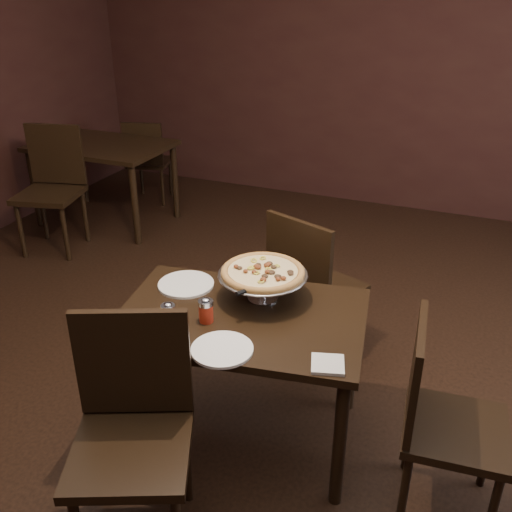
% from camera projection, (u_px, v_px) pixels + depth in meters
% --- Properties ---
extents(room, '(6.04, 7.04, 2.84)m').
position_uv_depth(room, '(242.00, 160.00, 2.16)').
color(room, black).
rests_on(room, ground).
extents(dining_table, '(1.19, 0.89, 0.68)m').
position_uv_depth(dining_table, '(242.00, 331.00, 2.57)').
color(dining_table, black).
rests_on(dining_table, ground).
extents(background_table, '(1.16, 0.77, 0.72)m').
position_uv_depth(background_table, '(102.00, 154.00, 5.00)').
color(background_table, black).
rests_on(background_table, ground).
extents(pizza_stand, '(0.41, 0.41, 0.17)m').
position_uv_depth(pizza_stand, '(263.00, 272.00, 2.59)').
color(pizza_stand, silver).
rests_on(pizza_stand, dining_table).
extents(parmesan_shaker, '(0.06, 0.06, 0.11)m').
position_uv_depth(parmesan_shaker, '(168.00, 314.00, 2.43)').
color(parmesan_shaker, beige).
rests_on(parmesan_shaker, dining_table).
extents(pepper_flake_shaker, '(0.07, 0.07, 0.12)m').
position_uv_depth(pepper_flake_shaker, '(206.00, 310.00, 2.45)').
color(pepper_flake_shaker, maroon).
rests_on(pepper_flake_shaker, dining_table).
extents(packet_caddy, '(0.08, 0.08, 0.06)m').
position_uv_depth(packet_caddy, '(158.00, 319.00, 2.44)').
color(packet_caddy, black).
rests_on(packet_caddy, dining_table).
extents(napkin_stack, '(0.16, 0.16, 0.01)m').
position_uv_depth(napkin_stack, '(328.00, 364.00, 2.19)').
color(napkin_stack, silver).
rests_on(napkin_stack, dining_table).
extents(plate_left, '(0.27, 0.27, 0.01)m').
position_uv_depth(plate_left, '(186.00, 284.00, 2.76)').
color(plate_left, white).
rests_on(plate_left, dining_table).
extents(plate_near, '(0.25, 0.25, 0.01)m').
position_uv_depth(plate_near, '(222.00, 349.00, 2.28)').
color(plate_near, white).
rests_on(plate_near, dining_table).
extents(serving_spatula, '(0.17, 0.17, 0.03)m').
position_uv_depth(serving_spatula, '(249.00, 290.00, 2.45)').
color(serving_spatula, silver).
rests_on(serving_spatula, pizza_stand).
extents(chair_far, '(0.55, 0.55, 0.91)m').
position_uv_depth(chair_far, '(311.00, 284.00, 3.16)').
color(chair_far, black).
rests_on(chair_far, ground).
extents(chair_near, '(0.58, 0.58, 0.94)m').
position_uv_depth(chair_near, '(133.00, 425.00, 2.14)').
color(chair_near, black).
rests_on(chair_near, ground).
extents(chair_side, '(0.44, 0.44, 0.87)m').
position_uv_depth(chair_side, '(440.00, 415.00, 2.25)').
color(chair_side, black).
rests_on(chair_side, ground).
extents(bg_chair_far, '(0.47, 0.47, 0.82)m').
position_uv_depth(bg_chair_far, '(148.00, 159.00, 5.53)').
color(bg_chair_far, black).
rests_on(bg_chair_far, ground).
extents(bg_chair_near, '(0.56, 0.56, 0.99)m').
position_uv_depth(bg_chair_near, '(52.00, 184.00, 4.57)').
color(bg_chair_near, black).
rests_on(bg_chair_near, ground).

